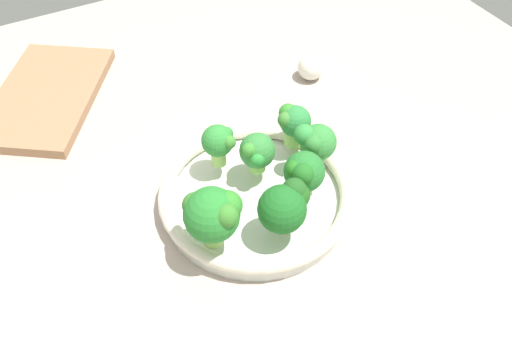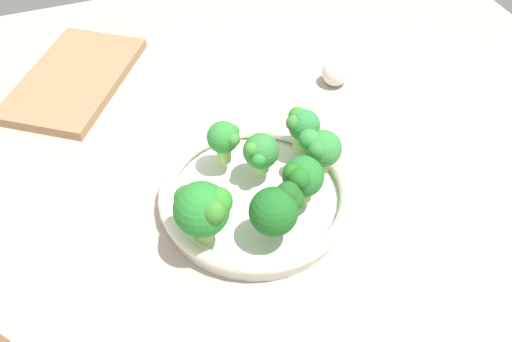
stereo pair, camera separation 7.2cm
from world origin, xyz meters
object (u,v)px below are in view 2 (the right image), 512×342
at_px(broccoli_floret_3, 321,148).
at_px(broccoli_floret_6, 203,208).
at_px(broccoli_floret_5, 277,208).
at_px(broccoli_floret_2, 260,152).
at_px(broccoli_floret_1, 302,126).
at_px(garlic_bulb, 335,73).
at_px(broccoli_floret_0, 302,177).
at_px(bowl, 256,195).
at_px(broccoli_floret_4, 225,139).
at_px(cutting_board, 74,79).

bearing_deg(broccoli_floret_3, broccoli_floret_6, 107.51).
bearing_deg(broccoli_floret_5, broccoli_floret_2, -9.14).
bearing_deg(broccoli_floret_2, broccoli_floret_1, -71.30).
distance_m(broccoli_floret_5, garlic_bulb, 0.35).
bearing_deg(broccoli_floret_3, broccoli_floret_0, 131.80).
bearing_deg(broccoli_floret_2, broccoli_floret_0, -154.90).
height_order(bowl, broccoli_floret_4, broccoli_floret_4).
xyz_separation_m(broccoli_floret_1, broccoli_floret_3, (-0.05, -0.00, 0.00)).
height_order(broccoli_floret_3, broccoli_floret_4, broccoli_floret_3).
xyz_separation_m(broccoli_floret_6, garlic_bulb, (0.26, -0.30, -0.06)).
distance_m(broccoli_floret_1, broccoli_floret_3, 0.05).
relative_size(broccoli_floret_2, broccoli_floret_4, 0.91).
bearing_deg(broccoli_floret_2, broccoli_floret_6, 128.95).
relative_size(broccoli_floret_6, garlic_bulb, 1.89).
bearing_deg(broccoli_floret_5, garlic_bulb, -37.56).
relative_size(broccoli_floret_1, broccoli_floret_6, 0.75).
bearing_deg(broccoli_floret_2, garlic_bulb, -48.12).
distance_m(broccoli_floret_0, broccoli_floret_2, 0.07).
relative_size(broccoli_floret_6, cutting_board, 0.32).
relative_size(broccoli_floret_1, broccoli_floret_5, 0.88).
height_order(broccoli_floret_1, broccoli_floret_4, same).
distance_m(broccoli_floret_4, garlic_bulb, 0.28).
xyz_separation_m(broccoli_floret_3, broccoli_floret_5, (-0.07, 0.09, -0.00)).
distance_m(broccoli_floret_2, cutting_board, 0.39).
distance_m(broccoli_floret_4, cutting_board, 0.34).
bearing_deg(broccoli_floret_0, broccoli_floret_4, 34.32).
xyz_separation_m(bowl, broccoli_floret_0, (-0.04, -0.05, 0.05)).
bearing_deg(broccoli_floret_3, garlic_bulb, -31.35).
relative_size(bowl, broccoli_floret_3, 3.97).
bearing_deg(broccoli_floret_5, broccoli_floret_4, 8.73).
height_order(bowl, broccoli_floret_2, broccoli_floret_2).
bearing_deg(broccoli_floret_5, broccoli_floret_3, -50.36).
relative_size(broccoli_floret_3, broccoli_floret_6, 0.79).
distance_m(broccoli_floret_1, garlic_bulb, 0.20).
distance_m(broccoli_floret_2, broccoli_floret_5, 0.10).
height_order(cutting_board, garlic_bulb, garlic_bulb).
height_order(broccoli_floret_0, broccoli_floret_2, broccoli_floret_0).
bearing_deg(broccoli_floret_3, broccoli_floret_5, 129.64).
bearing_deg(garlic_bulb, broccoli_floret_2, 131.88).
bearing_deg(broccoli_floret_6, broccoli_floret_4, -29.09).
relative_size(broccoli_floret_0, broccoli_floret_3, 1.00).
distance_m(bowl, broccoli_floret_0, 0.08).
relative_size(broccoli_floret_1, broccoli_floret_2, 1.08).
distance_m(bowl, broccoli_floret_1, 0.11).
bearing_deg(broccoli_floret_5, broccoli_floret_0, -52.48).
bearing_deg(broccoli_floret_2, bowl, 149.85).
distance_m(bowl, broccoli_floret_4, 0.08).
bearing_deg(garlic_bulb, broccoli_floret_6, 130.92).
bearing_deg(garlic_bulb, broccoli_floret_4, 121.47).
relative_size(broccoli_floret_4, broccoli_floret_6, 0.76).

